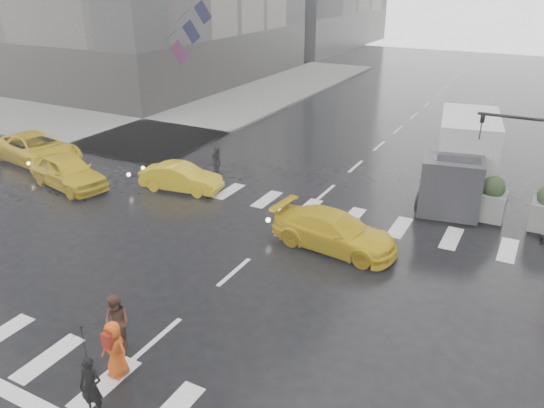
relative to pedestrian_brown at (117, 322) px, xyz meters
The scene contains 15 objects.
ground 4.87m from the pedestrian_brown, 82.08° to the left, with size 120.00×120.00×0.00m, color black.
sidewalk_nw 29.17m from the pedestrian_brown, 130.24° to the left, with size 35.00×35.00×0.15m, color slate.
road_markings 4.87m from the pedestrian_brown, 82.08° to the left, with size 18.00×48.00×0.01m, color silver, non-canonical shape.
planter_west 15.06m from the pedestrian_brown, 59.41° to the left, with size 1.10×1.10×1.80m.
flag_cluster 27.79m from the pedestrian_brown, 121.79° to the left, with size 2.87×3.06×4.69m.
pedestrian_black 2.49m from the pedestrian_brown, 60.83° to the right, with size 1.20×1.21×2.43m.
pedestrian_brown is the anchor object (origin of this frame).
pedestrian_orange 1.09m from the pedestrian_brown, 49.70° to the right, with size 0.76×0.51×1.55m.
pedestrian_far_a 12.81m from the pedestrian_brown, 111.61° to the left, with size 0.95×0.58×1.63m, color black.
pedestrian_far_b 15.14m from the pedestrian_brown, 65.11° to the left, with size 1.18×0.65×1.82m, color black.
taxi_front 12.82m from the pedestrian_brown, 142.97° to the left, with size 1.82×4.52×1.54m, color #E2BA0B.
taxi_mid 11.21m from the pedestrian_brown, 118.42° to the left, with size 1.32×3.78×1.24m, color #E2BA0B.
taxi_rear 8.49m from the pedestrian_brown, 69.40° to the left, with size 1.91×4.15×1.36m, color #E2BA0B.
taxi_far 17.25m from the pedestrian_brown, 146.80° to the left, with size 2.54×4.89×1.53m, color #E2BA0B.
box_truck 16.39m from the pedestrian_brown, 68.26° to the left, with size 2.45×6.54×3.47m.
Camera 1 is at (8.40, -13.03, 9.29)m, focal length 35.00 mm.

